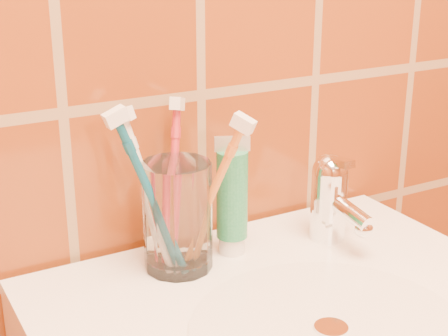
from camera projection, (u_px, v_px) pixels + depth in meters
glass_tumbler at (177, 216)px, 0.83m from camera, size 0.11×0.11×0.14m
toothpaste_tube at (232, 200)px, 0.86m from camera, size 0.04×0.04×0.16m
faucet at (331, 195)px, 0.91m from camera, size 0.05×0.11×0.12m
toothbrush_0 at (149, 193)px, 0.82m from camera, size 0.13×0.14×0.22m
toothbrush_1 at (152, 196)px, 0.79m from camera, size 0.11×0.11×0.22m
toothbrush_2 at (173, 183)px, 0.85m from camera, size 0.13×0.13×0.22m
toothbrush_3 at (211, 195)px, 0.81m from camera, size 0.15×0.18×0.23m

